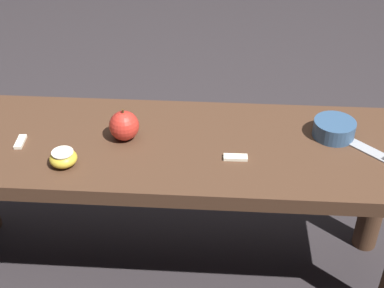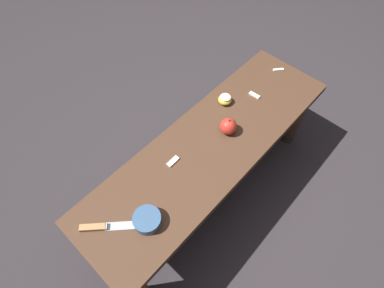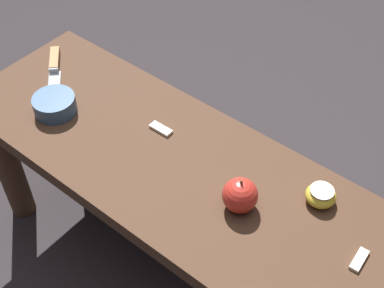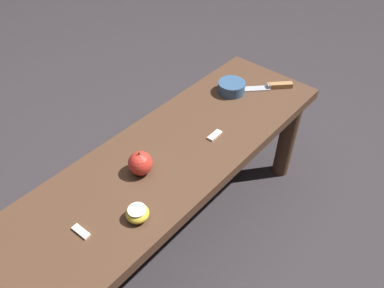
{
  "view_description": "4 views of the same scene",
  "coord_description": "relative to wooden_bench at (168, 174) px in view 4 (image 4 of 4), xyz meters",
  "views": [
    {
      "loc": [
        -0.14,
        1.1,
        1.25
      ],
      "look_at": [
        -0.07,
        0.05,
        0.5
      ],
      "focal_mm": 50.0,
      "sensor_mm": 36.0,
      "label": 1
    },
    {
      "loc": [
        -0.6,
        -0.43,
        1.58
      ],
      "look_at": [
        -0.07,
        0.05,
        0.5
      ],
      "focal_mm": 28.0,
      "sensor_mm": 36.0,
      "label": 2
    },
    {
      "loc": [
        0.46,
        -0.61,
        1.39
      ],
      "look_at": [
        -0.07,
        0.05,
        0.5
      ],
      "focal_mm": 50.0,
      "sensor_mm": 36.0,
      "label": 3
    },
    {
      "loc": [
        0.6,
        0.63,
        1.34
      ],
      "look_at": [
        -0.07,
        0.05,
        0.5
      ],
      "focal_mm": 35.0,
      "sensor_mm": 36.0,
      "label": 4
    }
  ],
  "objects": [
    {
      "name": "ground_plane",
      "position": [
        0.0,
        0.0,
        -0.38
      ],
      "size": [
        8.0,
        8.0,
        0.0
      ],
      "primitive_type": "plane",
      "color": "#2D282B"
    },
    {
      "name": "wooden_bench",
      "position": [
        0.0,
        0.0,
        0.0
      ],
      "size": [
        1.35,
        0.41,
        0.47
      ],
      "color": "#472D1E",
      "rests_on": "ground_plane"
    },
    {
      "name": "knife",
      "position": [
        -0.56,
        0.05,
        0.1
      ],
      "size": [
        0.19,
        0.18,
        0.02
      ],
      "rotation": [
        0.0,
        0.0,
        -0.76
      ],
      "color": "#9EA0A5",
      "rests_on": "wooden_bench"
    },
    {
      "name": "apple_whole",
      "position": [
        0.1,
        -0.01,
        0.13
      ],
      "size": [
        0.08,
        0.08,
        0.09
      ],
      "color": "red",
      "rests_on": "wooden_bench"
    },
    {
      "name": "apple_cut",
      "position": [
        0.23,
        0.11,
        0.11
      ],
      "size": [
        0.07,
        0.07,
        0.04
      ],
      "color": "gold",
      "rests_on": "wooden_bench"
    },
    {
      "name": "apple_slice_near_knife",
      "position": [
        -0.18,
        0.06,
        0.09
      ],
      "size": [
        0.06,
        0.02,
        0.01
      ],
      "color": "white",
      "rests_on": "wooden_bench"
    },
    {
      "name": "apple_slice_center",
      "position": [
        0.36,
        0.03,
        0.09
      ],
      "size": [
        0.02,
        0.06,
        0.01
      ],
      "color": "white",
      "rests_on": "wooden_bench"
    },
    {
      "name": "bowl",
      "position": [
        -0.43,
        -0.06,
        0.11
      ],
      "size": [
        0.11,
        0.11,
        0.04
      ],
      "color": "#335175",
      "rests_on": "wooden_bench"
    }
  ]
}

